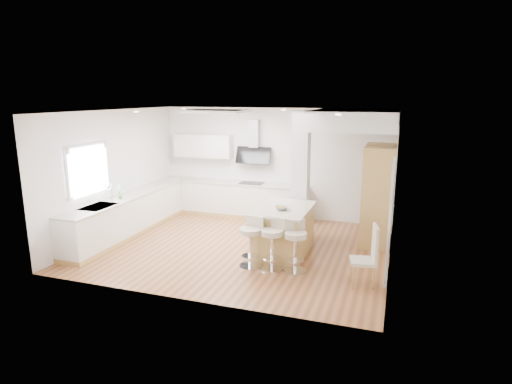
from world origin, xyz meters
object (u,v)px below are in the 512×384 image
at_px(bar_stool_b, 273,241).
at_px(bar_stool_a, 251,239).
at_px(dining_chair, 369,254).
at_px(peninsula, 284,230).
at_px(bar_stool_c, 295,243).

bearing_deg(bar_stool_b, bar_stool_a, -159.77).
relative_size(bar_stool_b, dining_chair, 0.91).
height_order(peninsula, dining_chair, dining_chair).
relative_size(peninsula, bar_stool_a, 1.64).
xyz_separation_m(bar_stool_a, bar_stool_b, (0.41, 0.03, 0.01)).
xyz_separation_m(peninsula, bar_stool_c, (0.44, -0.83, 0.05)).
relative_size(peninsula, bar_stool_b, 1.62).
distance_m(bar_stool_b, dining_chair, 1.71).
height_order(bar_stool_c, dining_chair, dining_chair).
relative_size(peninsula, dining_chair, 1.48).
bearing_deg(bar_stool_a, bar_stool_c, 16.71).
bearing_deg(bar_stool_b, dining_chair, 10.27).
bearing_deg(bar_stool_a, peninsula, 79.23).
distance_m(peninsula, bar_stool_a, 0.97).
xyz_separation_m(peninsula, bar_stool_a, (-0.38, -0.89, 0.06)).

